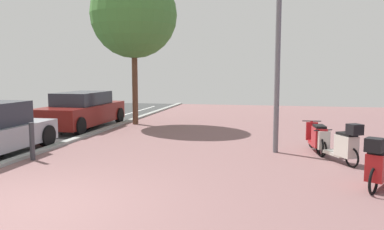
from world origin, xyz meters
name	(u,v)px	position (x,y,z in m)	size (l,w,h in m)	color
ground	(116,219)	(1.43, 0.00, -0.02)	(21.00, 40.00, 0.13)	#353737
scooter_near	(317,137)	(4.87, 5.42, 0.41)	(0.54, 1.80, 0.80)	black
scooter_mid	(342,145)	(5.31, 4.28, 0.45)	(0.97, 1.51, 1.01)	black
scooter_far	(381,164)	(5.65, 2.33, 0.46)	(1.06, 1.60, 1.03)	black
parked_car_far	(82,111)	(-3.54, 8.49, 0.66)	(1.81, 4.49, 1.38)	maroon
lamp_post	(278,23)	(3.78, 5.24, 3.42)	(0.20, 0.52, 6.19)	slate
street_tree	(134,15)	(-1.85, 9.80, 4.43)	(3.47, 3.47, 6.17)	brown
bollard_far	(32,141)	(-2.05, 3.09, 0.46)	(0.12, 0.12, 0.93)	#38383D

